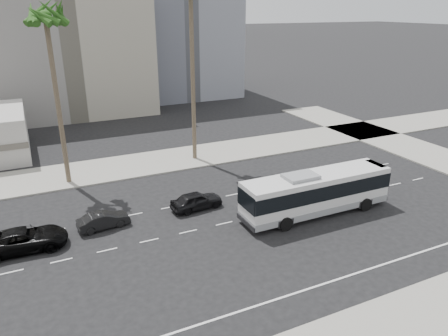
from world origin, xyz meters
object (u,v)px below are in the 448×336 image
car_b (104,220)px  car_a (197,200)px  car_c (24,239)px  city_bus (316,192)px  palm_mid (46,21)px

car_b → car_a: bearing=-95.7°
car_a → car_c: bearing=88.4°
car_c → city_bus: bearing=-98.0°
car_b → car_c: bearing=92.6°
city_bus → car_b: (-16.03, 4.90, -1.29)m
car_b → palm_mid: (-1.42, 10.33, 14.05)m
city_bus → car_a: (-8.43, 4.89, -1.18)m
city_bus → car_c: (-21.53, 4.09, -1.14)m
car_a → car_c: car_c is taller
car_c → palm_mid: (4.08, 11.14, 13.91)m
car_a → palm_mid: (-9.03, 10.33, 13.95)m
city_bus → car_c: city_bus is taller
car_a → car_c: size_ratio=0.77×
palm_mid → car_b: bearing=-82.2°
car_a → car_b: bearing=84.8°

